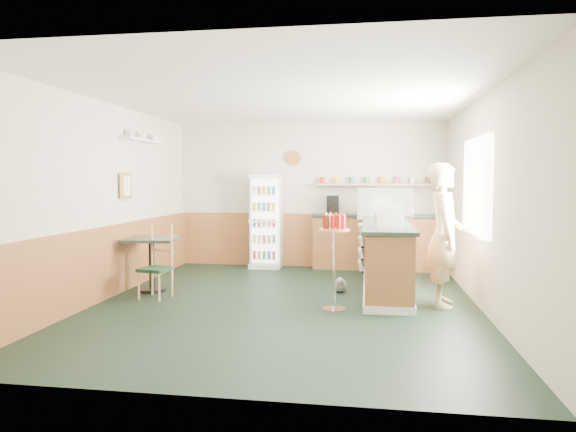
% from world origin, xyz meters
% --- Properties ---
extents(ground, '(6.00, 6.00, 0.00)m').
position_xyz_m(ground, '(0.00, 0.00, 0.00)').
color(ground, black).
rests_on(ground, ground).
extents(room_envelope, '(5.04, 6.02, 2.72)m').
position_xyz_m(room_envelope, '(-0.23, 0.73, 1.52)').
color(room_envelope, beige).
rests_on(room_envelope, ground).
extents(service_counter, '(0.68, 3.01, 1.01)m').
position_xyz_m(service_counter, '(1.35, 1.07, 0.46)').
color(service_counter, '#A96736').
rests_on(service_counter, ground).
extents(back_counter, '(2.24, 0.42, 1.69)m').
position_xyz_m(back_counter, '(1.19, 2.80, 0.55)').
color(back_counter, '#A96736').
rests_on(back_counter, ground).
extents(drinks_fridge, '(0.57, 0.51, 1.74)m').
position_xyz_m(drinks_fridge, '(-0.78, 2.74, 0.87)').
color(drinks_fridge, silver).
rests_on(drinks_fridge, ground).
extents(display_case, '(0.86, 0.45, 0.49)m').
position_xyz_m(display_case, '(1.35, 1.78, 1.25)').
color(display_case, silver).
rests_on(display_case, service_counter).
extents(cash_register, '(0.37, 0.39, 0.20)m').
position_xyz_m(cash_register, '(1.35, 0.17, 1.11)').
color(cash_register, beige).
rests_on(cash_register, service_counter).
extents(shopkeeper, '(0.49, 0.65, 1.85)m').
position_xyz_m(shopkeeper, '(2.05, 0.17, 0.93)').
color(shopkeeper, tan).
rests_on(shopkeeper, ground).
extents(condiment_stand, '(0.38, 0.38, 1.20)m').
position_xyz_m(condiment_stand, '(0.67, -0.26, 0.83)').
color(condiment_stand, silver).
rests_on(condiment_stand, ground).
extents(newspaper_rack, '(0.09, 0.46, 0.73)m').
position_xyz_m(newspaper_rack, '(0.99, 1.31, 0.59)').
color(newspaper_rack, black).
rests_on(newspaper_rack, ground).
extents(cafe_table, '(0.81, 0.81, 0.79)m').
position_xyz_m(cafe_table, '(-2.05, 0.45, 0.56)').
color(cafe_table, black).
rests_on(cafe_table, ground).
extents(cafe_chair, '(0.44, 0.44, 1.01)m').
position_xyz_m(cafe_chair, '(-1.81, 0.10, 0.53)').
color(cafe_chair, black).
rests_on(cafe_chair, ground).
extents(dog_doorstop, '(0.20, 0.25, 0.24)m').
position_xyz_m(dog_doorstop, '(0.69, 0.78, 0.11)').
color(dog_doorstop, gray).
rests_on(dog_doorstop, ground).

